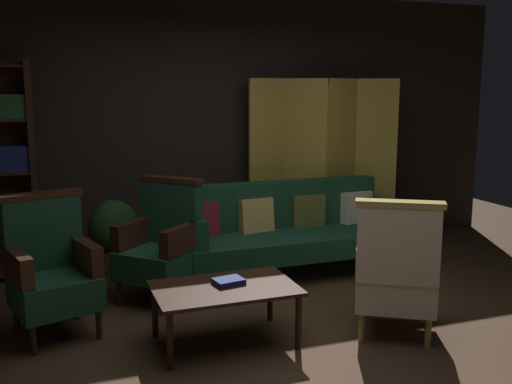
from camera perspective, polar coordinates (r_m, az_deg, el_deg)
ground_plane at (r=4.37m, az=3.69°, el=-14.13°), size 10.00×10.00×0.00m
back_wall at (r=6.32m, az=-5.14°, el=6.51°), size 7.20×0.10×2.80m
folding_screen at (r=6.46m, az=6.58°, el=2.86°), size 1.66×0.39×1.90m
velvet_couch at (r=5.70m, az=2.96°, el=-3.47°), size 2.12×0.78×0.88m
coffee_table at (r=4.17m, az=-3.09°, el=-9.83°), size 1.00×0.64×0.42m
armchair_gilt_accent at (r=4.36m, az=13.55°, el=-7.56°), size 0.80×0.79×1.04m
armchair_wing_left at (r=5.04m, az=-9.27°, el=-5.01°), size 0.82×0.82×1.04m
armchair_wing_right at (r=4.54m, az=-19.43°, el=-7.16°), size 0.71×0.71×1.04m
potted_plant at (r=5.71m, az=-13.76°, el=-3.94°), size 0.47×0.47×0.76m
book_navy_cloth at (r=4.19m, az=-2.70°, el=-8.74°), size 0.23×0.19×0.04m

